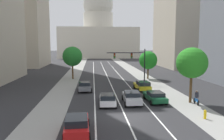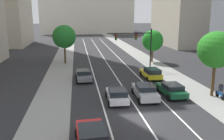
% 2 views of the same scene
% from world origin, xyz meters
% --- Properties ---
extents(ground_plane, '(400.00, 400.00, 0.00)m').
position_xyz_m(ground_plane, '(0.00, 40.00, 0.00)').
color(ground_plane, '#2B2B2D').
extents(sidewalk_left, '(3.86, 130.00, 0.01)m').
position_xyz_m(sidewalk_left, '(-7.98, 35.00, 0.01)').
color(sidewalk_left, gray).
rests_on(sidewalk_left, ground).
extents(sidewalk_right, '(3.86, 130.00, 0.01)m').
position_xyz_m(sidewalk_right, '(7.98, 35.00, 0.01)').
color(sidewalk_right, gray).
rests_on(sidewalk_right, ground).
extents(lane_stripe_left, '(0.16, 90.00, 0.01)m').
position_xyz_m(lane_stripe_left, '(-3.02, 25.00, 0.01)').
color(lane_stripe_left, white).
rests_on(lane_stripe_left, ground).
extents(lane_stripe_center, '(0.16, 90.00, 0.01)m').
position_xyz_m(lane_stripe_center, '(0.00, 25.00, 0.01)').
color(lane_stripe_center, white).
rests_on(lane_stripe_center, ground).
extents(lane_stripe_right, '(0.16, 90.00, 0.01)m').
position_xyz_m(lane_stripe_right, '(3.02, 25.00, 0.01)').
color(lane_stripe_right, white).
rests_on(lane_stripe_right, ground).
extents(capitol_building, '(42.10, 24.34, 38.49)m').
position_xyz_m(capitol_building, '(0.00, 101.94, 13.30)').
color(capitol_building, beige).
rests_on(capitol_building, ground).
extents(car_green, '(2.24, 4.49, 1.35)m').
position_xyz_m(car_green, '(4.54, 5.22, 0.72)').
color(car_green, '#14512D').
rests_on(car_green, ground).
extents(car_gray, '(2.23, 4.49, 1.39)m').
position_xyz_m(car_gray, '(-4.54, 12.73, 0.73)').
color(car_gray, slate).
rests_on(car_gray, ground).
extents(car_red, '(2.22, 4.52, 1.56)m').
position_xyz_m(car_red, '(-4.53, -3.88, 0.81)').
color(car_red, red).
rests_on(car_red, ground).
extents(car_silver, '(2.24, 4.73, 1.49)m').
position_xyz_m(car_silver, '(1.51, 4.84, 0.78)').
color(car_silver, '#B2B5BA').
rests_on(car_silver, ground).
extents(car_yellow, '(2.21, 4.30, 1.49)m').
position_xyz_m(car_yellow, '(4.54, 12.22, 0.79)').
color(car_yellow, yellow).
rests_on(car_yellow, ground).
extents(car_white, '(2.19, 4.14, 1.41)m').
position_xyz_m(car_white, '(-1.52, 4.19, 0.74)').
color(car_white, silver).
rests_on(car_white, ground).
extents(traffic_signal_mast, '(7.12, 0.39, 6.37)m').
position_xyz_m(traffic_signal_mast, '(4.11, 18.40, 4.45)').
color(traffic_signal_mast, black).
rests_on(traffic_signal_mast, ground).
extents(cyclist, '(0.38, 1.70, 1.72)m').
position_xyz_m(cyclist, '(9.14, 3.57, 0.85)').
color(cyclist, black).
rests_on(cyclist, ground).
extents(street_tree_far_right, '(3.77, 3.77, 6.85)m').
position_xyz_m(street_tree_far_right, '(8.83, 4.54, 4.95)').
color(street_tree_far_right, '#51381E').
rests_on(street_tree_far_right, ground).
extents(street_tree_near_right, '(3.81, 3.81, 5.83)m').
position_xyz_m(street_tree_near_right, '(8.38, 23.71, 3.91)').
color(street_tree_near_right, '#51381E').
rests_on(street_tree_near_right, ground).
extents(street_tree_mid_left, '(4.08, 4.08, 6.79)m').
position_xyz_m(street_tree_mid_left, '(-7.43, 24.75, 4.73)').
color(street_tree_mid_left, '#51381E').
rests_on(street_tree_mid_left, ground).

